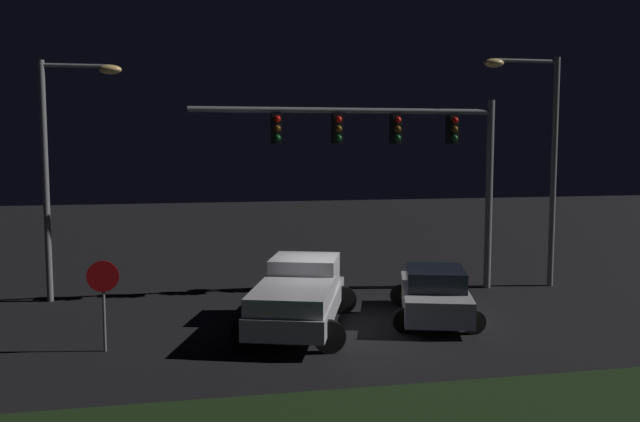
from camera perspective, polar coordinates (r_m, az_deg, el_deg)
ground_plane at (r=19.46m, az=0.36°, el=-9.28°), size 80.00×80.00×0.00m
pickup_truck at (r=18.62m, az=-1.72°, el=-6.81°), size 3.97×5.75×1.80m
car_sedan at (r=19.86m, az=9.58°, el=-6.86°), size 3.27×4.73×1.51m
traffic_signal_gantry at (r=22.87m, az=6.45°, el=5.66°), size 10.32×0.56×6.50m
street_lamp_left at (r=22.92m, az=-20.84°, el=4.81°), size 2.51×0.44×7.60m
street_lamp_right at (r=24.81m, az=17.93°, el=5.48°), size 2.80×0.44×7.98m
stop_sign at (r=17.24m, az=-17.73°, el=-6.18°), size 0.76×0.08×2.23m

